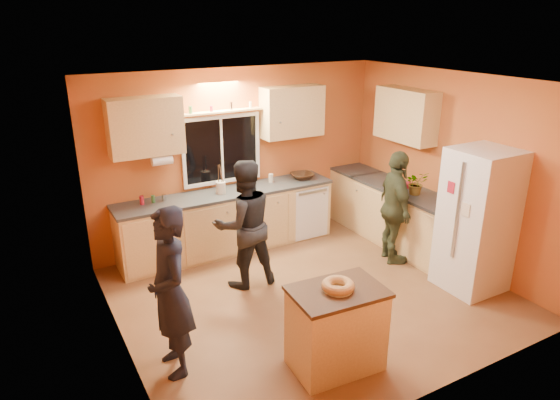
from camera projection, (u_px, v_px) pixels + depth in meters
ground at (311, 294)px, 6.21m from camera, size 4.50×4.50×0.00m
room_shell at (304, 160)px, 6.05m from camera, size 4.54×4.04×2.61m
back_counter at (251, 216)px, 7.45m from camera, size 4.23×0.62×0.90m
right_counter at (404, 219)px, 7.36m from camera, size 0.62×1.84×0.90m
refrigerator at (477, 221)px, 6.11m from camera, size 0.72×0.70×1.80m
island at (336, 328)px, 4.80m from camera, size 0.92×0.66×0.85m
bundt_pastry at (338, 286)px, 4.64m from camera, size 0.31×0.31×0.09m
person_left at (170, 293)px, 4.63m from camera, size 0.42×0.63×1.69m
person_center at (244, 224)px, 6.20m from camera, size 0.83×0.66×1.65m
person_right at (395, 208)px, 6.82m from camera, size 0.71×1.01×1.59m
mixing_bowl at (302, 176)px, 7.70m from camera, size 0.38×0.38×0.08m
utensil_crock at (221, 188)px, 7.04m from camera, size 0.14×0.14×0.17m
potted_plant at (416, 183)px, 6.98m from camera, size 0.36×0.33×0.33m
red_box at (406, 185)px, 7.30m from camera, size 0.19×0.16×0.07m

